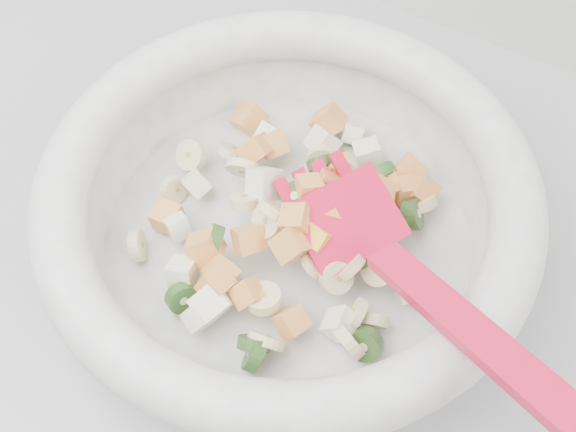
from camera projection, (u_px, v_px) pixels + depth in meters
The scene contains 1 object.
mixing_bowl at pixel (289, 209), 0.54m from camera, with size 0.48×0.37×0.17m.
Camera 1 is at (0.07, 1.15, 1.41)m, focal length 45.00 mm.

